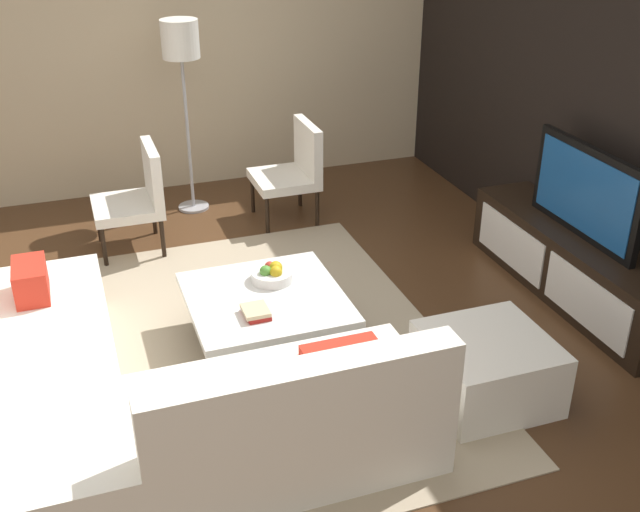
% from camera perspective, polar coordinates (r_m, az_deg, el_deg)
% --- Properties ---
extents(ground_plane, '(14.00, 14.00, 0.00)m').
position_cam_1_polar(ground_plane, '(5.01, -4.77, -7.48)').
color(ground_plane, '#4C301C').
extents(feature_wall_back, '(6.40, 0.12, 2.80)m').
position_cam_1_polar(feature_wall_back, '(5.63, 22.67, 10.25)').
color(feature_wall_back, black).
rests_on(feature_wall_back, ground).
extents(side_wall_left, '(0.12, 5.20, 2.80)m').
position_cam_1_polar(side_wall_left, '(7.45, -10.31, 15.58)').
color(side_wall_left, beige).
rests_on(side_wall_left, ground).
extents(area_rug, '(3.30, 2.47, 0.01)m').
position_cam_1_polar(area_rug, '(5.09, -5.07, -6.82)').
color(area_rug, tan).
rests_on(area_rug, ground).
extents(media_console, '(2.03, 0.49, 0.50)m').
position_cam_1_polar(media_console, '(5.84, 18.43, -0.66)').
color(media_console, black).
rests_on(media_console, ground).
extents(television, '(1.12, 0.06, 0.65)m').
position_cam_1_polar(television, '(5.61, 19.28, 4.53)').
color(television, black).
rests_on(television, media_console).
extents(sectional_couch, '(2.37, 2.42, 0.81)m').
position_cam_1_polar(sectional_couch, '(4.33, -14.08, -9.99)').
color(sectional_couch, white).
rests_on(sectional_couch, ground).
extents(coffee_table, '(1.00, 0.99, 0.38)m').
position_cam_1_polar(coffee_table, '(5.00, -4.05, -4.75)').
color(coffee_table, black).
rests_on(coffee_table, ground).
extents(accent_chair_near, '(0.57, 0.54, 0.87)m').
position_cam_1_polar(accent_chair_near, '(6.34, -13.45, 4.60)').
color(accent_chair_near, black).
rests_on(accent_chair_near, ground).
extents(floor_lamp, '(0.32, 0.32, 1.71)m').
position_cam_1_polar(floor_lamp, '(6.78, -10.36, 14.81)').
color(floor_lamp, '#A5A5AA').
rests_on(floor_lamp, ground).
extents(ottoman, '(0.70, 0.70, 0.40)m').
position_cam_1_polar(ottoman, '(4.65, 12.38, -8.20)').
color(ottoman, white).
rests_on(ottoman, ground).
extents(fruit_bowl, '(0.28, 0.28, 0.13)m').
position_cam_1_polar(fruit_bowl, '(5.06, -3.59, -1.36)').
color(fruit_bowl, silver).
rests_on(fruit_bowl, coffee_table).
extents(accent_chair_far, '(0.57, 0.54, 0.87)m').
position_cam_1_polar(accent_chair_far, '(6.74, -1.93, 6.71)').
color(accent_chair_far, black).
rests_on(accent_chair_far, ground).
extents(book_stack, '(0.20, 0.16, 0.05)m').
position_cam_1_polar(book_stack, '(4.69, -4.81, -4.18)').
color(book_stack, maroon).
rests_on(book_stack, coffee_table).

